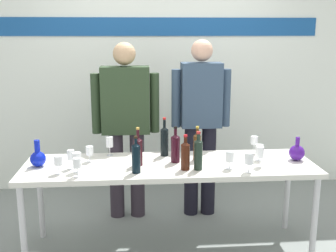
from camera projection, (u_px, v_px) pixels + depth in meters
The scene contains 25 objects.
ground_plane at pixel (169, 249), 3.57m from camera, with size 10.00×10.00×0.00m, color gray.
back_wall at pixel (158, 59), 4.78m from camera, with size 5.15×0.11×3.00m.
display_table at pixel (169, 170), 3.42m from camera, with size 2.36×0.70×0.76m.
decanter_blue_left at pixel (38, 158), 3.32m from camera, with size 0.12×0.12×0.22m.
decanter_blue_right at pixel (297, 152), 3.48m from camera, with size 0.13×0.13×0.20m.
presenter_left at pixel (126, 119), 4.00m from camera, with size 0.65×0.22×1.72m.
presenter_right at pixel (201, 118), 4.06m from camera, with size 0.57×0.22×1.74m.
wine_bottle_0 at pixel (198, 153), 3.23m from camera, with size 0.07×0.07×0.30m.
wine_bottle_1 at pixel (185, 155), 3.23m from camera, with size 0.07×0.07×0.28m.
wine_bottle_2 at pixel (175, 147), 3.42m from camera, with size 0.07×0.07×0.30m.
wine_bottle_3 at pixel (138, 150), 3.34m from camera, with size 0.07×0.07×0.31m.
wine_bottle_4 at pixel (164, 140), 3.60m from camera, with size 0.07×0.07×0.34m.
wine_bottle_5 at pixel (136, 157), 3.16m from camera, with size 0.07×0.07×0.29m.
wine_bottle_6 at pixel (197, 146), 3.48m from camera, with size 0.06×0.06×0.29m.
wine_glass_left_0 at pixel (109, 142), 3.60m from camera, with size 0.06×0.06×0.17m.
wine_glass_left_1 at pixel (58, 161), 3.14m from camera, with size 0.06×0.06×0.14m.
wine_glass_left_2 at pixel (71, 156), 3.26m from camera, with size 0.06×0.06×0.15m.
wine_glass_left_3 at pixel (77, 159), 3.18m from camera, with size 0.07×0.07×0.16m.
wine_glass_left_4 at pixel (90, 151), 3.43m from camera, with size 0.06×0.06×0.13m.
wine_glass_left_5 at pixel (77, 164), 3.08m from camera, with size 0.06×0.06×0.14m.
wine_glass_right_0 at pixel (230, 157), 3.26m from camera, with size 0.07×0.07×0.14m.
wine_glass_right_1 at pixel (254, 141), 3.67m from camera, with size 0.06×0.06×0.15m.
wine_glass_right_2 at pixel (249, 159), 3.17m from camera, with size 0.07×0.07×0.15m.
wine_glass_right_3 at pixel (260, 153), 3.31m from camera, with size 0.06×0.06×0.16m.
wine_glass_right_4 at pixel (259, 149), 3.47m from camera, with size 0.07×0.07×0.13m.
Camera 1 is at (-0.27, -3.24, 1.82)m, focal length 44.70 mm.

